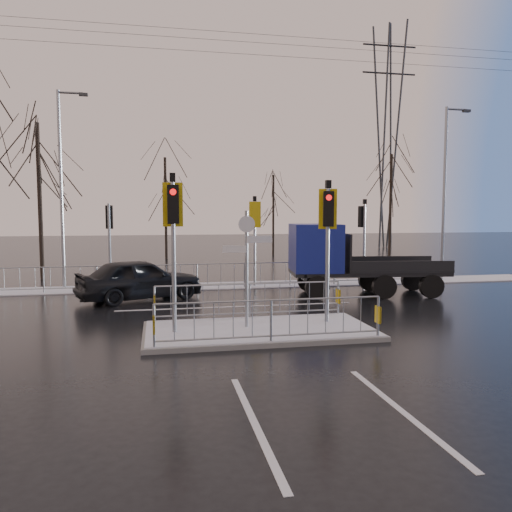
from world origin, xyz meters
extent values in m
plane|color=black|center=(0.00, 0.00, 0.00)|extent=(120.00, 120.00, 0.00)
cube|color=white|center=(0.00, 8.60, 0.02)|extent=(30.00, 2.00, 0.04)
cube|color=silver|center=(-1.20, -5.50, 0.00)|extent=(0.12, 4.00, 0.01)
cube|color=silver|center=(1.20, -5.50, 0.00)|extent=(0.12, 4.00, 0.01)
cube|color=silver|center=(0.00, 3.80, 0.00)|extent=(8.00, 0.15, 0.01)
cube|color=slate|center=(0.00, 0.00, 0.06)|extent=(6.00, 3.00, 0.12)
cube|color=white|center=(0.00, 0.00, 0.14)|extent=(5.85, 2.85, 0.03)
cube|color=gold|center=(-2.70, -1.38, 0.67)|extent=(0.05, 0.28, 0.42)
cube|color=gold|center=(2.70, -1.38, 0.67)|extent=(0.05, 0.28, 0.42)
cube|color=gold|center=(-2.70, 1.38, 0.67)|extent=(0.05, 0.28, 0.42)
cube|color=gold|center=(2.70, 1.38, 0.67)|extent=(0.05, 0.28, 0.42)
cylinder|color=gray|center=(-2.20, 0.00, 2.02)|extent=(0.11, 0.11, 3.80)
cube|color=black|center=(-2.20, -0.18, 3.37)|extent=(0.28, 0.22, 0.95)
cylinder|color=red|center=(-2.20, -0.29, 3.67)|extent=(0.16, 0.04, 0.16)
cube|color=gold|center=(-2.20, 0.07, 3.37)|extent=(0.50, 0.03, 1.10)
cube|color=black|center=(-2.20, 0.00, 4.04)|extent=(0.14, 0.14, 0.22)
cylinder|color=gray|center=(2.00, 0.40, 1.97)|extent=(0.11, 0.11, 3.70)
cube|color=black|center=(1.95, 0.23, 3.27)|extent=(0.33, 0.28, 0.95)
cylinder|color=red|center=(1.93, 0.12, 3.57)|extent=(0.16, 0.08, 0.16)
cube|color=gold|center=(2.02, 0.47, 3.27)|extent=(0.49, 0.16, 1.10)
cube|color=black|center=(2.00, 0.40, 3.94)|extent=(0.14, 0.14, 0.22)
cylinder|color=gray|center=(-0.30, 0.20, 1.67)|extent=(0.09, 0.09, 3.10)
cube|color=silver|center=(0.05, 0.20, 2.47)|extent=(0.70, 0.14, 0.18)
cube|color=silver|center=(-0.62, 0.20, 2.22)|extent=(0.62, 0.15, 0.18)
cylinder|color=silver|center=(-0.30, 0.17, 2.87)|extent=(0.44, 0.03, 0.44)
cylinder|color=gray|center=(-4.50, 8.30, 1.79)|extent=(0.11, 0.11, 3.50)
cube|color=black|center=(-4.50, 8.48, 2.99)|extent=(0.28, 0.22, 0.95)
cylinder|color=red|center=(-4.50, 8.59, 3.29)|extent=(0.16, 0.04, 0.16)
cylinder|color=gray|center=(1.50, 8.30, 1.84)|extent=(0.11, 0.11, 3.60)
cube|color=black|center=(1.50, 8.48, 3.09)|extent=(0.28, 0.22, 0.95)
cylinder|color=red|center=(1.50, 8.59, 3.39)|extent=(0.16, 0.04, 0.16)
cube|color=gold|center=(1.50, 8.23, 3.09)|extent=(0.50, 0.03, 1.10)
cube|color=black|center=(1.50, 8.30, 3.76)|extent=(0.14, 0.14, 0.22)
cylinder|color=gray|center=(6.50, 8.30, 1.79)|extent=(0.11, 0.11, 3.50)
cube|color=black|center=(6.45, 8.47, 2.99)|extent=(0.33, 0.28, 0.95)
cylinder|color=red|center=(6.43, 8.58, 3.29)|extent=(0.16, 0.08, 0.16)
cube|color=black|center=(6.50, 8.30, 3.66)|extent=(0.14, 0.14, 0.22)
imported|color=black|center=(-3.24, 5.78, 0.76)|extent=(4.82, 3.31, 1.52)
cylinder|color=black|center=(3.12, 4.63, 0.45)|extent=(0.92, 0.38, 0.89)
cylinder|color=black|center=(3.36, 6.50, 0.45)|extent=(0.92, 0.38, 0.89)
cylinder|color=black|center=(5.60, 4.31, 0.45)|extent=(0.92, 0.38, 0.89)
cylinder|color=black|center=(5.84, 6.17, 0.45)|extent=(0.92, 0.38, 0.89)
cylinder|color=black|center=(7.37, 4.08, 0.45)|extent=(0.92, 0.38, 0.89)
cylinder|color=black|center=(7.61, 5.94, 0.45)|extent=(0.92, 0.38, 0.89)
cube|color=black|center=(5.36, 5.29, 0.88)|extent=(6.12, 2.80, 0.14)
cube|color=navy|center=(3.33, 5.55, 1.84)|extent=(2.05, 2.36, 1.79)
cube|color=black|center=(4.19, 5.44, 2.20)|extent=(0.27, 1.78, 0.98)
cube|color=#2D3033|center=(2.79, 5.62, 0.85)|extent=(0.37, 2.05, 0.31)
cube|color=black|center=(6.34, 5.16, 1.00)|extent=(4.18, 2.63, 0.11)
cube|color=black|center=(4.43, 5.41, 1.72)|extent=(0.35, 2.14, 1.34)
cylinder|color=black|center=(-8.00, 12.50, 3.68)|extent=(0.20, 0.20, 7.36)
cylinder|color=black|center=(-2.00, 22.00, 3.45)|extent=(0.19, 0.19, 6.90)
cylinder|color=black|center=(6.00, 24.00, 2.99)|extent=(0.16, 0.16, 5.98)
cylinder|color=black|center=(14.00, 21.00, 3.68)|extent=(0.20, 0.20, 7.36)
cylinder|color=gray|center=(10.50, 8.50, 4.00)|extent=(0.14, 0.14, 8.00)
cylinder|color=gray|center=(11.00, 8.50, 7.90)|extent=(1.00, 0.10, 0.10)
cube|color=#2D3033|center=(11.50, 8.50, 7.85)|extent=(0.35, 0.18, 0.12)
cylinder|color=gray|center=(-6.50, 9.50, 4.10)|extent=(0.14, 0.14, 8.20)
cylinder|color=gray|center=(-6.00, 9.50, 8.10)|extent=(1.00, 0.10, 0.10)
cube|color=#2D3033|center=(-5.50, 9.50, 8.05)|extent=(0.35, 0.18, 0.12)
cylinder|color=#2D3033|center=(18.60, 30.60, 10.00)|extent=(1.18, 1.18, 19.97)
cylinder|color=#2D3033|center=(17.40, 30.60, 10.00)|extent=(1.18, 1.18, 19.97)
cylinder|color=#2D3033|center=(18.60, 29.40, 10.00)|extent=(1.18, 1.18, 19.97)
cylinder|color=#2D3033|center=(17.40, 29.40, 10.00)|extent=(1.18, 1.18, 19.97)
cylinder|color=#2D3033|center=(18.00, 30.00, 15.60)|extent=(5.00, 0.16, 0.16)
cylinder|color=#2D3033|center=(18.00, 30.00, 18.00)|extent=(5.00, 0.16, 0.16)
cylinder|color=#2D3033|center=(0.00, 30.00, 16.50)|extent=(70.00, 0.03, 0.03)
cylinder|color=#2D3033|center=(0.00, 30.00, 17.50)|extent=(70.00, 0.03, 0.03)
cylinder|color=#2D3033|center=(0.00, 30.00, 18.20)|extent=(70.00, 0.03, 0.03)
camera|label=1|loc=(-2.59, -12.64, 3.17)|focal=35.00mm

